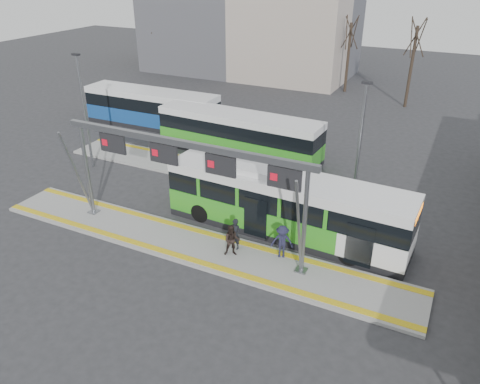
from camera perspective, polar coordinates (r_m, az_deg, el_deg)
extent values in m
plane|color=#2D2D30|center=(23.14, -5.82, -6.61)|extent=(120.00, 120.00, 0.00)
cube|color=gray|center=(23.10, -5.83, -6.45)|extent=(22.00, 3.00, 0.15)
cube|color=gray|center=(30.93, -4.38, 2.70)|extent=(20.00, 3.00, 0.15)
cube|color=yellow|center=(23.87, -4.39, -4.93)|extent=(22.00, 0.35, 0.02)
cube|color=yellow|center=(22.26, -7.40, -7.71)|extent=(22.00, 0.35, 0.02)
cube|color=yellow|center=(31.80, -3.34, 3.61)|extent=(20.00, 0.35, 0.02)
cylinder|color=slate|center=(25.78, -18.15, 2.56)|extent=(0.20, 0.20, 5.05)
cube|color=slate|center=(26.85, -17.40, -2.29)|extent=(0.50, 0.50, 0.06)
cylinder|color=slate|center=(25.33, -19.21, 1.96)|extent=(0.12, 1.46, 4.90)
cylinder|color=slate|center=(19.95, 7.88, -3.63)|extent=(0.20, 0.20, 5.05)
cube|color=slate|center=(21.31, 7.46, -9.42)|extent=(0.50, 0.50, 0.06)
cylinder|color=slate|center=(19.37, 7.20, -4.58)|extent=(0.12, 1.46, 4.90)
cube|color=slate|center=(21.23, -7.20, 5.94)|extent=(13.00, 0.25, 0.30)
cube|color=black|center=(23.80, -15.25, 5.73)|extent=(1.50, 0.12, 0.95)
cube|color=red|center=(24.04, -16.17, 5.82)|extent=(0.32, 0.02, 0.32)
cube|color=black|center=(22.02, -9.28, 4.62)|extent=(1.50, 0.12, 0.95)
cube|color=red|center=(22.22, -10.34, 4.74)|extent=(0.32, 0.02, 0.32)
cube|color=black|center=(20.52, -2.39, 3.26)|extent=(1.50, 0.12, 0.95)
cube|color=red|center=(20.67, -3.58, 3.41)|extent=(0.32, 0.02, 0.32)
cube|color=black|center=(19.38, 5.43, 1.67)|extent=(1.50, 0.12, 0.95)
cube|color=red|center=(19.47, 4.13, 1.84)|extent=(0.32, 0.02, 0.32)
cube|color=black|center=(24.19, 5.45, -4.45)|extent=(12.53, 3.13, 0.36)
cube|color=#319620|center=(23.80, 5.53, -2.86)|extent=(12.53, 3.13, 1.19)
cube|color=black|center=(23.27, 5.65, -0.48)|extent=(12.52, 3.05, 1.04)
cube|color=white|center=(22.92, 5.74, 1.25)|extent=(12.53, 3.13, 0.52)
cube|color=orange|center=(21.65, 20.96, -2.49)|extent=(0.12, 1.85, 0.29)
cube|color=white|center=(23.54, 1.15, 3.21)|extent=(3.18, 1.97, 0.31)
cylinder|color=black|center=(24.91, -4.81, -2.53)|extent=(1.05, 0.35, 1.04)
cylinder|color=black|center=(26.65, -2.08, -0.36)|extent=(1.05, 0.35, 1.04)
cylinder|color=black|center=(22.11, 13.19, -7.42)|extent=(1.05, 0.35, 1.04)
cylinder|color=black|center=(24.05, 14.80, -4.59)|extent=(1.05, 0.35, 1.04)
cube|color=black|center=(33.52, -0.14, 4.94)|extent=(12.01, 3.05, 0.35)
cube|color=#319620|center=(33.25, -0.14, 6.13)|extent=(12.01, 3.05, 1.14)
cube|color=black|center=(32.88, -0.15, 7.87)|extent=(12.01, 2.98, 0.99)
cube|color=white|center=(32.65, -0.15, 9.10)|extent=(12.01, 3.05, 0.50)
cylinder|color=black|center=(34.63, -7.13, 6.04)|extent=(1.00, 0.34, 0.99)
cylinder|color=black|center=(36.34, -5.08, 7.16)|extent=(1.00, 0.34, 0.99)
cylinder|color=black|center=(31.00, 4.65, 3.60)|extent=(1.00, 0.34, 0.99)
cylinder|color=black|center=(32.90, 6.28, 4.94)|extent=(1.00, 0.34, 0.99)
cube|color=black|center=(39.91, -10.55, 8.15)|extent=(11.54, 2.74, 0.35)
cube|color=navy|center=(39.68, -10.64, 9.17)|extent=(11.54, 2.74, 1.15)
cube|color=black|center=(39.37, -10.78, 10.66)|extent=(11.53, 2.66, 1.00)
cube|color=white|center=(39.17, -10.87, 11.71)|extent=(11.54, 2.74, 0.50)
cylinder|color=black|center=(41.41, -16.10, 8.71)|extent=(1.00, 0.32, 1.00)
cylinder|color=black|center=(43.03, -14.17, 9.62)|extent=(1.00, 0.32, 1.00)
cylinder|color=black|center=(37.07, -7.19, 7.46)|extent=(1.00, 0.32, 1.00)
cylinder|color=black|center=(38.87, -5.43, 8.48)|extent=(1.00, 0.32, 1.00)
imported|color=black|center=(22.22, -0.57, -5.15)|extent=(0.59, 0.41, 1.57)
imported|color=black|center=(21.75, -0.98, -5.94)|extent=(0.94, 0.86, 1.56)
imported|color=#1E1E36|center=(21.68, 5.15, -6.04)|extent=(1.20, 0.92, 1.64)
cylinder|color=#382B21|center=(50.33, 13.03, 15.62)|extent=(0.28, 0.28, 6.82)
cylinder|color=#382B21|center=(46.40, 20.13, 14.04)|extent=(0.28, 0.28, 7.23)
cylinder|color=#382B21|center=(58.82, -10.05, 17.60)|extent=(0.28, 0.28, 7.13)
cylinder|color=slate|center=(31.76, -18.38, 9.04)|extent=(0.16, 0.16, 7.39)
cube|color=black|center=(30.91, -19.39, 15.54)|extent=(0.50, 0.25, 0.12)
cylinder|color=slate|center=(24.99, 14.25, 4.70)|extent=(0.16, 0.16, 7.24)
cube|color=black|center=(23.91, 15.25, 12.75)|extent=(0.50, 0.25, 0.12)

